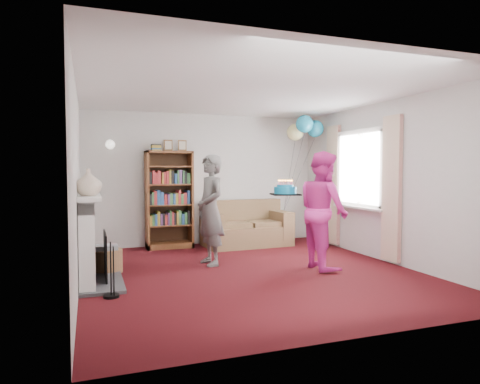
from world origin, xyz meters
name	(u,v)px	position (x,y,z in m)	size (l,w,h in m)	color
ground	(250,272)	(0.00, 0.00, 0.00)	(5.00, 5.00, 0.00)	#360908
wall_back	(204,179)	(0.00, 2.51, 1.25)	(4.50, 0.02, 2.50)	silver
wall_left	(76,185)	(-2.26, 0.00, 1.25)	(0.02, 5.00, 2.50)	silver
wall_right	(386,182)	(2.26, 0.00, 1.25)	(0.02, 5.00, 2.50)	silver
ceiling	(251,92)	(0.00, 0.00, 2.50)	(4.50, 5.00, 0.01)	white
fireplace	(92,242)	(-2.09, 0.19, 0.51)	(0.55, 1.80, 1.12)	#3F3F42
window_bay	(360,183)	(2.21, 0.60, 1.20)	(0.14, 2.02, 2.20)	white
wall_sconce	(110,144)	(-1.75, 2.36, 1.88)	(0.16, 0.23, 0.16)	gold
bookcase	(169,200)	(-0.73, 2.30, 0.87)	(0.84, 0.42, 1.98)	#472B14
sofa	(245,228)	(0.69, 2.07, 0.32)	(1.60, 0.85, 0.85)	brown
wicker_basket	(107,260)	(-1.90, 0.65, 0.17)	(0.43, 0.43, 0.38)	#936A44
person_striped	(210,210)	(-0.40, 0.66, 0.83)	(0.61, 0.40, 1.66)	black
person_magenta	(323,210)	(1.09, -0.11, 0.85)	(0.83, 0.64, 1.70)	#D32A8D
birthday_cake	(285,190)	(0.63, 0.20, 1.13)	(0.40, 0.40, 0.22)	black
balloons	(305,128)	(1.77, 1.75, 2.22)	(0.80, 0.71, 1.79)	#3F3F3F
mantel_vase	(88,182)	(-2.12, -0.15, 1.29)	(0.31, 0.31, 0.32)	beige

